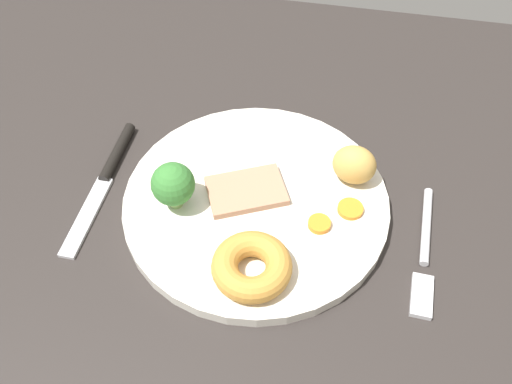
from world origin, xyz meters
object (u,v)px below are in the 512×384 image
object	(u,v)px
roast_potato_left	(354,165)
dinner_plate	(256,202)
knife	(107,174)
carrot_coin_front	(350,209)
carrot_coin_back	(319,223)
meat_slice_main	(246,191)
fork	(425,253)
broccoli_floret	(174,182)
yorkshire_pudding	(252,266)

from	to	relation	value
roast_potato_left	dinner_plate	bearing A→B (deg)	25.79
roast_potato_left	knife	size ratio (longest dim) A/B	0.25
carrot_coin_front	carrot_coin_back	bearing A→B (deg)	40.49
meat_slice_main	carrot_coin_front	distance (cm)	10.94
roast_potato_left	fork	xyz separation A→B (cm)	(-7.97, 7.51, -3.19)
broccoli_floret	knife	distance (cm)	10.27
dinner_plate	broccoli_floret	bearing A→B (deg)	13.54
carrot_coin_back	knife	xyz separation A→B (cm)	(23.91, -3.13, -1.26)
dinner_plate	roast_potato_left	size ratio (longest dim) A/B	6.00
yorkshire_pudding	fork	size ratio (longest dim) A/B	0.49
dinner_plate	fork	bearing A→B (deg)	170.70
broccoli_floret	carrot_coin_back	bearing A→B (deg)	178.78
yorkshire_pudding	carrot_coin_front	xyz separation A→B (cm)	(-8.46, -9.25, -1.00)
meat_slice_main	carrot_coin_front	size ratio (longest dim) A/B	3.02
fork	roast_potato_left	bearing A→B (deg)	-130.54
carrot_coin_back	fork	bearing A→B (deg)	176.57
carrot_coin_back	broccoli_floret	bearing A→B (deg)	-1.22
dinner_plate	carrot_coin_front	size ratio (longest dim) A/B	10.55
dinner_plate	fork	size ratio (longest dim) A/B	1.82
knife	dinner_plate	bearing A→B (deg)	88.13
yorkshire_pudding	broccoli_floret	distance (cm)	11.85
broccoli_floret	fork	distance (cm)	25.88
carrot_coin_front	roast_potato_left	bearing A→B (deg)	-87.25
dinner_plate	carrot_coin_back	size ratio (longest dim) A/B	12.13
roast_potato_left	carrot_coin_front	bearing A→B (deg)	92.75
broccoli_floret	knife	size ratio (longest dim) A/B	0.29
yorkshire_pudding	carrot_coin_back	size ratio (longest dim) A/B	3.30
yorkshire_pudding	fork	world-z (taller)	yorkshire_pudding
fork	meat_slice_main	bearing A→B (deg)	-97.34
carrot_coin_back	fork	xyz separation A→B (cm)	(-10.66, 0.64, -1.32)
yorkshire_pudding	roast_potato_left	xyz separation A→B (cm)	(-8.25, -13.65, 0.92)
dinner_plate	knife	distance (cm)	17.03
yorkshire_pudding	carrot_coin_back	world-z (taller)	yorkshire_pudding
meat_slice_main	broccoli_floret	distance (cm)	7.71
yorkshire_pudding	broccoli_floret	xyz separation A→B (cm)	(9.32, -7.09, 1.79)
meat_slice_main	fork	size ratio (longest dim) A/B	0.52
roast_potato_left	carrot_coin_back	distance (cm)	7.61
meat_slice_main	roast_potato_left	distance (cm)	11.65
knife	yorkshire_pudding	bearing A→B (deg)	62.78
meat_slice_main	yorkshire_pudding	bearing A→B (deg)	104.69
yorkshire_pudding	roast_potato_left	bearing A→B (deg)	-121.14
dinner_plate	meat_slice_main	distance (cm)	1.64
meat_slice_main	yorkshire_pudding	size ratio (longest dim) A/B	1.05
yorkshire_pudding	carrot_coin_back	distance (cm)	8.82
knife	meat_slice_main	bearing A→B (deg)	89.54
carrot_coin_front	broccoli_floret	distance (cm)	18.12
roast_potato_left	carrot_coin_front	world-z (taller)	roast_potato_left
dinner_plate	carrot_coin_front	world-z (taller)	carrot_coin_front
broccoli_floret	knife	world-z (taller)	broccoli_floret
yorkshire_pudding	fork	xyz separation A→B (cm)	(-16.22, -6.13, -2.27)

